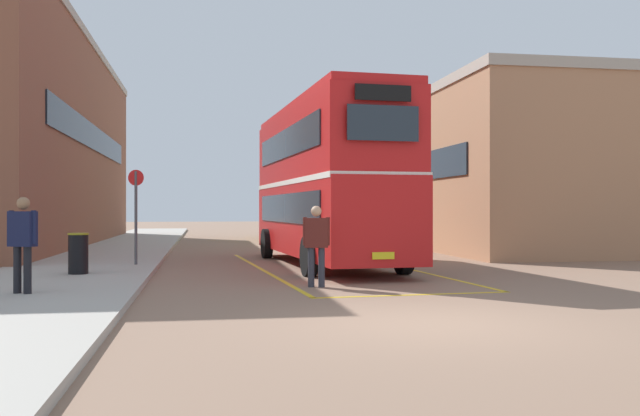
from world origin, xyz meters
The scene contains 11 objects.
ground_plane centered at (0.00, 14.40, 0.00)m, with size 135.60×135.60×0.00m, color #846651.
sidewalk_left centered at (-6.50, 16.80, 0.07)m, with size 4.00×57.60×0.14m, color #A39E93.
brick_building_left centered at (-11.27, 22.55, 4.60)m, with size 6.46×25.86×9.20m.
depot_building_right centered at (9.40, 17.83, 3.26)m, with size 7.92×14.97×6.51m.
double_decker_bus centered at (0.34, 10.48, 2.51)m, with size 3.29×10.66×4.75m.
single_deck_bus centered at (2.11, 27.14, 1.64)m, with size 3.26×10.01×3.02m.
pedestrian_boarding centered at (-0.87, 4.86, 1.01)m, with size 0.57×0.32×1.74m.
pedestrian_waiting_near centered at (-6.50, 3.53, 1.16)m, with size 0.54×0.42×1.75m.
litter_bin centered at (-6.18, 7.30, 0.63)m, with size 0.48×0.48×0.97m.
bus_stop_sign centered at (-5.10, 9.91, 1.72)m, with size 0.43×0.14×2.62m.
bay_marking_yellow centered at (0.40, 8.55, 0.00)m, with size 5.00×12.80×0.01m.
Camera 1 is at (-3.26, -9.65, 1.68)m, focal length 38.55 mm.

